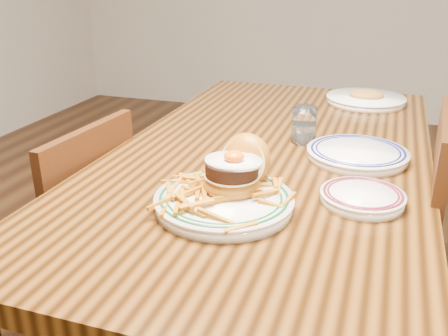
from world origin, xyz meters
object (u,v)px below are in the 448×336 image
(table, at_px, (271,179))
(main_plate, at_px, (228,189))
(side_plate, at_px, (363,196))
(chair_left, at_px, (69,247))

(table, bearing_deg, main_plate, -91.30)
(side_plate, bearing_deg, main_plate, -141.10)
(main_plate, xyz_separation_m, side_plate, (0.27, 0.10, -0.02))
(table, height_order, main_plate, main_plate)
(table, relative_size, chair_left, 1.92)
(chair_left, xyz_separation_m, main_plate, (0.55, -0.16, 0.34))
(chair_left, bearing_deg, main_plate, -11.82)
(table, distance_m, chair_left, 0.64)
(table, distance_m, main_plate, 0.39)
(main_plate, bearing_deg, side_plate, 29.07)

